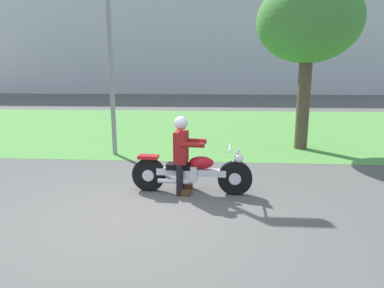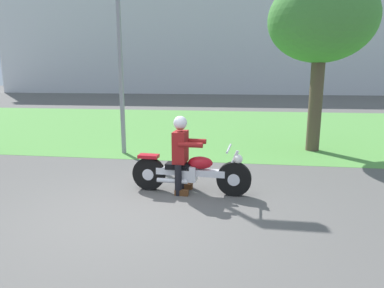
{
  "view_description": "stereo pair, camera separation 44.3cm",
  "coord_description": "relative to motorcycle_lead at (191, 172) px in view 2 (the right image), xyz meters",
  "views": [
    {
      "loc": [
        1.14,
        -4.55,
        2.07
      ],
      "look_at": [
        0.73,
        1.36,
        0.85
      ],
      "focal_mm": 31.24,
      "sensor_mm": 36.0,
      "label": 1
    },
    {
      "loc": [
        1.58,
        -4.5,
        2.07
      ],
      "look_at": [
        0.73,
        1.36,
        0.85
      ],
      "focal_mm": 31.24,
      "sensor_mm": 36.0,
      "label": 2
    }
  ],
  "objects": [
    {
      "name": "motorcycle_lead",
      "position": [
        0.0,
        0.0,
        0.0
      ],
      "size": [
        2.16,
        0.66,
        0.86
      ],
      "rotation": [
        0.0,
        0.0,
        -0.06
      ],
      "color": "black",
      "rests_on": "ground"
    },
    {
      "name": "ground",
      "position": [
        -0.74,
        -1.16,
        -0.38
      ],
      "size": [
        120.0,
        120.0,
        0.0
      ],
      "primitive_type": "plane",
      "color": "#565451"
    },
    {
      "name": "stadium_facade",
      "position": [
        -2.42,
        35.93,
        8.45
      ],
      "size": [
        50.94,
        8.0,
        17.66
      ],
      "primitive_type": "cube",
      "color": "silver",
      "rests_on": "ground"
    },
    {
      "name": "rider_lead",
      "position": [
        -0.17,
        0.01,
        0.43
      ],
      "size": [
        0.56,
        0.48,
        1.38
      ],
      "rotation": [
        0.0,
        0.0,
        -0.06
      ],
      "color": "black",
      "rests_on": "ground"
    },
    {
      "name": "tree_roadside",
      "position": [
        2.88,
        3.92,
        3.08
      ],
      "size": [
        2.78,
        2.78,
        4.61
      ],
      "color": "brown",
      "rests_on": "ground"
    },
    {
      "name": "grass_verge",
      "position": [
        -0.74,
        8.16,
        -0.37
      ],
      "size": [
        60.0,
        12.0,
        0.01
      ],
      "primitive_type": "cube",
      "color": "#549342",
      "rests_on": "ground"
    },
    {
      "name": "streetlight_pole",
      "position": [
        -2.14,
        2.84,
        3.05
      ],
      "size": [
        0.96,
        0.2,
        5.44
      ],
      "color": "gray",
      "rests_on": "ground"
    }
  ]
}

